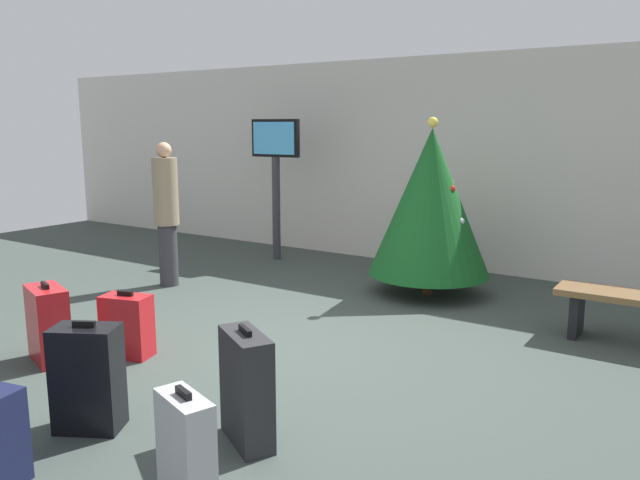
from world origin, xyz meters
TOP-DOWN VIEW (x-y plane):
  - ground_plane at (0.00, 0.00)m, footprint 16.00×16.00m
  - back_wall at (0.00, 4.00)m, footprint 16.00×0.20m
  - holiday_tree at (0.38, 2.47)m, footprint 1.42×1.42m
  - flight_info_kiosk at (-2.32, 3.04)m, footprint 0.79×0.13m
  - traveller_0 at (-2.50, 1.06)m, footprint 0.42×0.42m
  - suitcase_1 at (-1.45, -1.29)m, footprint 0.54×0.40m
  - suitcase_2 at (-0.13, -1.87)m, footprint 0.49×0.43m
  - suitcase_4 at (0.85, -1.44)m, footprint 0.52×0.42m
  - suitcase_6 at (-0.98, -0.86)m, footprint 0.46×0.34m
  - suitcase_7 at (1.06, -2.17)m, footprint 0.42×0.28m

SIDE VIEW (x-z plane):
  - ground_plane at x=0.00m, z-range 0.00..0.00m
  - suitcase_6 at x=-0.98m, z-range -0.02..0.56m
  - suitcase_7 at x=1.06m, z-range -0.02..0.66m
  - suitcase_1 at x=-1.45m, z-range -0.02..0.66m
  - suitcase_2 at x=-0.13m, z-range -0.02..0.72m
  - suitcase_4 at x=0.85m, z-range -0.02..0.74m
  - traveller_0 at x=-2.50m, z-range 0.06..1.84m
  - holiday_tree at x=0.38m, z-range 0.06..2.14m
  - flight_info_kiosk at x=-2.32m, z-range 0.39..2.45m
  - back_wall at x=0.00m, z-range 0.00..2.92m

